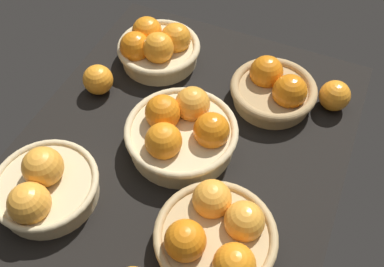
{
  "coord_description": "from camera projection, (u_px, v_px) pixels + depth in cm",
  "views": [
    {
      "loc": [
        -53.51,
        -25.35,
        82.05
      ],
      "look_at": [
        0.04,
        -2.06,
        7.0
      ],
      "focal_mm": 40.23,
      "sensor_mm": 36.0,
      "label": 1
    }
  ],
  "objects": [
    {
      "name": "basket_far_right",
      "position": [
        157.0,
        47.0,
        1.12
      ],
      "size": [
        21.69,
        21.69,
        11.24
      ],
      "color": "#D3BC8C",
      "rests_on": "market_tray"
    },
    {
      "name": "loose_orange_side_gap",
      "position": [
        335.0,
        96.0,
        1.02
      ],
      "size": [
        7.44,
        7.44,
        7.44
      ],
      "primitive_type": "sphere",
      "color": "orange",
      "rests_on": "market_tray"
    },
    {
      "name": "basket_center",
      "position": [
        181.0,
        131.0,
        0.94
      ],
      "size": [
        25.1,
        25.1,
        11.92
      ],
      "color": "#D3BC8C",
      "rests_on": "market_tray"
    },
    {
      "name": "loose_orange_front_gap",
      "position": [
        98.0,
        80.0,
        1.06
      ],
      "size": [
        7.46,
        7.46,
        7.46
      ],
      "primitive_type": "sphere",
      "color": "orange",
      "rests_on": "market_tray"
    },
    {
      "name": "basket_near_right",
      "position": [
        274.0,
        89.0,
        1.04
      ],
      "size": [
        20.97,
        20.97,
        10.25
      ],
      "color": "tan",
      "rests_on": "market_tray"
    },
    {
      "name": "market_tray",
      "position": [
        184.0,
        145.0,
        1.0
      ],
      "size": [
        84.0,
        72.0,
        3.0
      ],
      "primitive_type": "cube",
      "color": "black",
      "rests_on": "ground"
    },
    {
      "name": "basket_far_left",
      "position": [
        44.0,
        187.0,
        0.86
      ],
      "size": [
        21.74,
        21.74,
        11.74
      ],
      "color": "#D3BC8C",
      "rests_on": "market_tray"
    },
    {
      "name": "basket_near_left",
      "position": [
        217.0,
        235.0,
        0.8
      ],
      "size": [
        23.43,
        23.43,
        10.28
      ],
      "color": "tan",
      "rests_on": "market_tray"
    }
  ]
}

